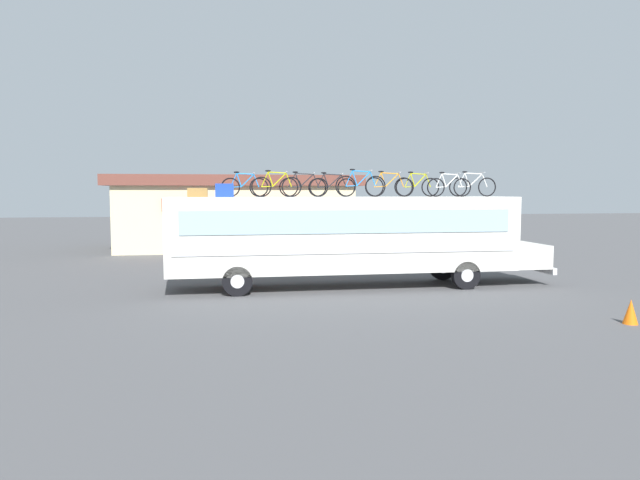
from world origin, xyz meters
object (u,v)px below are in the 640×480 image
object	(u,v)px
rooftop_bicycle_4	(332,186)
rooftop_bicycle_7	(418,186)
luggage_bag_2	(224,190)
rooftop_bicycle_3	(304,186)
rooftop_bicycle_5	(361,185)
rooftop_bicycle_1	(245,186)
traffic_cone	(631,312)
rooftop_bicycle_6	(389,186)
luggage_bag_1	(198,192)
rooftop_bicycle_2	(276,186)
rooftop_bicycle_8	(449,186)
bus	(350,235)
rooftop_bicycle_9	(473,186)

from	to	relation	value
rooftop_bicycle_4	rooftop_bicycle_7	world-z (taller)	rooftop_bicycle_7
luggage_bag_2	rooftop_bicycle_4	xyz separation A→B (m)	(3.72, 0.53, 0.14)
rooftop_bicycle_3	rooftop_bicycle_5	distance (m)	2.00
rooftop_bicycle_1	traffic_cone	xyz separation A→B (m)	(9.40, -7.06, -3.22)
rooftop_bicycle_5	rooftop_bicycle_6	size ratio (longest dim) A/B	1.03
rooftop_bicycle_3	traffic_cone	xyz separation A→B (m)	(7.39, -6.95, -3.22)
luggage_bag_1	rooftop_bicycle_5	distance (m)	5.58
rooftop_bicycle_1	rooftop_bicycle_2	size ratio (longest dim) A/B	0.96
rooftop_bicycle_6	rooftop_bicycle_8	bearing A→B (deg)	-13.52
bus	rooftop_bicycle_1	bearing A→B (deg)	176.30
rooftop_bicycle_5	traffic_cone	world-z (taller)	rooftop_bicycle_5
rooftop_bicycle_3	rooftop_bicycle_7	size ratio (longest dim) A/B	1.05
rooftop_bicycle_3	rooftop_bicycle_2	bearing A→B (deg)	-152.63
rooftop_bicycle_2	rooftop_bicycle_8	distance (m)	6.05
rooftop_bicycle_3	rooftop_bicycle_5	xyz separation A→B (m)	(2.00, -0.07, 0.04)
rooftop_bicycle_5	rooftop_bicycle_1	bearing A→B (deg)	177.42
rooftop_bicycle_2	rooftop_bicycle_5	xyz separation A→B (m)	(2.99, 0.44, 0.03)
rooftop_bicycle_1	rooftop_bicycle_9	world-z (taller)	rooftop_bicycle_9
rooftop_bicycle_8	traffic_cone	size ratio (longest dim) A/B	2.55
rooftop_bicycle_5	traffic_cone	size ratio (longest dim) A/B	2.83
rooftop_bicycle_9	rooftop_bicycle_4	bearing A→B (deg)	173.96
rooftop_bicycle_8	traffic_cone	bearing A→B (deg)	-70.00
rooftop_bicycle_1	rooftop_bicycle_5	bearing A→B (deg)	-2.58
bus	traffic_cone	bearing A→B (deg)	-49.68
rooftop_bicycle_1	rooftop_bicycle_8	bearing A→B (deg)	-5.33
bus	rooftop_bicycle_6	size ratio (longest dim) A/B	7.69
rooftop_bicycle_1	rooftop_bicycle_5	distance (m)	4.02
traffic_cone	bus	bearing A→B (deg)	130.32
bus	rooftop_bicycle_3	size ratio (longest dim) A/B	7.90
luggage_bag_1	rooftop_bicycle_8	bearing A→B (deg)	-2.98
rooftop_bicycle_6	rooftop_bicycle_7	distance (m)	1.07
rooftop_bicycle_7	rooftop_bicycle_2	bearing A→B (deg)	-174.31
rooftop_bicycle_6	luggage_bag_1	bearing A→B (deg)	-179.66
luggage_bag_2	rooftop_bicycle_6	distance (m)	5.74
luggage_bag_2	rooftop_bicycle_7	xyz separation A→B (m)	(6.80, 0.34, 0.15)
rooftop_bicycle_1	rooftop_bicycle_7	world-z (taller)	rooftop_bicycle_7
rooftop_bicycle_7	rooftop_bicycle_4	bearing A→B (deg)	176.32
rooftop_bicycle_2	rooftop_bicycle_4	world-z (taller)	rooftop_bicycle_2
rooftop_bicycle_6	rooftop_bicycle_3	bearing A→B (deg)	178.82
rooftop_bicycle_6	rooftop_bicycle_1	bearing A→B (deg)	178.06
luggage_bag_1	rooftop_bicycle_3	distance (m)	3.59
luggage_bag_1	rooftop_bicycle_1	xyz separation A→B (m)	(1.57, 0.21, 0.21)
luggage_bag_2	rooftop_bicycle_9	distance (m)	8.73
bus	rooftop_bicycle_3	distance (m)	2.33
luggage_bag_1	rooftop_bicycle_4	distance (m)	4.62
rooftop_bicycle_1	rooftop_bicycle_6	bearing A→B (deg)	-1.94
rooftop_bicycle_5	rooftop_bicycle_7	bearing A→B (deg)	1.82
luggage_bag_1	rooftop_bicycle_7	distance (m)	7.68
rooftop_bicycle_2	rooftop_bicycle_3	xyz separation A→B (m)	(0.99, 0.51, -0.01)
rooftop_bicycle_3	rooftop_bicycle_4	distance (m)	1.04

